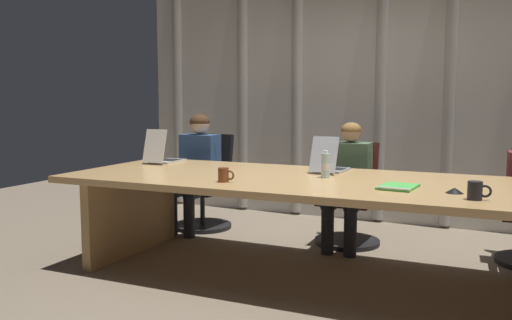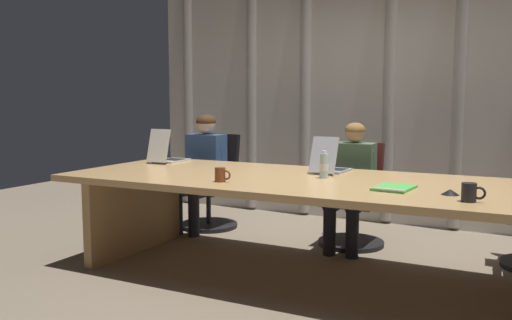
{
  "view_description": "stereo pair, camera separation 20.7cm",
  "coord_description": "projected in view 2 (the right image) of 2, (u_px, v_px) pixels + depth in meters",
  "views": [
    {
      "loc": [
        1.23,
        -3.78,
        1.34
      ],
      "look_at": [
        -0.52,
        0.13,
        0.85
      ],
      "focal_mm": 38.05,
      "sensor_mm": 36.0,
      "label": 1
    },
    {
      "loc": [
        1.42,
        -3.69,
        1.34
      ],
      "look_at": [
        -0.52,
        0.13,
        0.85
      ],
      "focal_mm": 38.05,
      "sensor_mm": 36.0,
      "label": 2
    }
  ],
  "objects": [
    {
      "name": "conference_mic_left_side",
      "position": [
        450.0,
        192.0,
        3.32
      ],
      "size": [
        0.11,
        0.11,
        0.03
      ],
      "primitive_type": "cone",
      "color": "black",
      "rests_on": "conference_table"
    },
    {
      "name": "spiral_notepad",
      "position": [
        394.0,
        188.0,
        3.53
      ],
      "size": [
        0.25,
        0.33,
        0.03
      ],
      "rotation": [
        0.0,
        0.0,
        -0.1
      ],
      "color": "#4CB74C",
      "rests_on": "conference_table"
    },
    {
      "name": "person_left_mid",
      "position": [
        351.0,
        179.0,
        4.82
      ],
      "size": [
        0.37,
        0.55,
        1.13
      ],
      "rotation": [
        0.0,
        0.0,
        -1.56
      ],
      "color": "#4C6B4C",
      "rests_on": "ground_plane"
    },
    {
      "name": "laptop_left_end",
      "position": [
        168.0,
        156.0,
        5.01
      ],
      "size": [
        0.22,
        0.41,
        0.31
      ],
      "rotation": [
        0.0,
        0.0,
        1.57
      ],
      "color": "beige",
      "rests_on": "conference_table"
    },
    {
      "name": "curtain_backdrop",
      "position": [
        384.0,
        80.0,
        5.77
      ],
      "size": [
        5.54,
        0.17,
        3.08
      ],
      "color": "beige",
      "rests_on": "ground_plane"
    },
    {
      "name": "person_left_end",
      "position": [
        202.0,
        164.0,
        5.53
      ],
      "size": [
        0.39,
        0.55,
        1.18
      ],
      "rotation": [
        0.0,
        0.0,
        -1.6
      ],
      "color": "#335184",
      "rests_on": "ground_plane"
    },
    {
      "name": "coffee_mug_far",
      "position": [
        470.0,
        192.0,
        3.09
      ],
      "size": [
        0.13,
        0.08,
        0.11
      ],
      "color": "black",
      "rests_on": "conference_table"
    },
    {
      "name": "office_chair_left_end",
      "position": [
        212.0,
        193.0,
        5.7
      ],
      "size": [
        0.6,
        0.6,
        0.97
      ],
      "rotation": [
        0.0,
        0.0,
        -1.68
      ],
      "color": "black",
      "rests_on": "ground_plane"
    },
    {
      "name": "ground_plane",
      "position": [
        310.0,
        278.0,
        4.06
      ],
      "size": [
        11.08,
        11.08,
        0.0
      ],
      "primitive_type": "plane",
      "color": "#7F705B"
    },
    {
      "name": "water_bottle_primary",
      "position": [
        324.0,
        166.0,
        4.0
      ],
      "size": [
        0.07,
        0.07,
        0.21
      ],
      "color": "silver",
      "rests_on": "conference_table"
    },
    {
      "name": "coffee_mug_near",
      "position": [
        221.0,
        175.0,
        3.84
      ],
      "size": [
        0.12,
        0.08,
        0.1
      ],
      "color": "brown",
      "rests_on": "conference_table"
    },
    {
      "name": "conference_table",
      "position": [
        311.0,
        199.0,
        3.99
      ],
      "size": [
        3.78,
        1.41,
        0.75
      ],
      "color": "tan",
      "rests_on": "ground_plane"
    },
    {
      "name": "laptop_left_mid",
      "position": [
        330.0,
        165.0,
        4.32
      ],
      "size": [
        0.24,
        0.42,
        0.29
      ],
      "rotation": [
        0.0,
        0.0,
        1.51
      ],
      "color": "#A8ADB7",
      "rests_on": "conference_table"
    },
    {
      "name": "office_chair_left_mid",
      "position": [
        354.0,
        207.0,
        5.01
      ],
      "size": [
        0.6,
        0.6,
        0.93
      ],
      "rotation": [
        0.0,
        0.0,
        -1.61
      ],
      "color": "#511E19",
      "rests_on": "ground_plane"
    }
  ]
}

